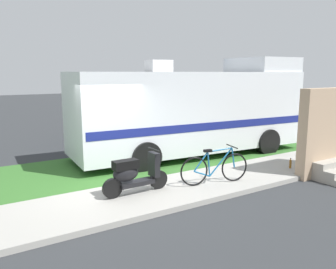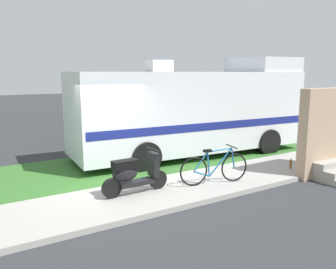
# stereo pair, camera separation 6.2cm
# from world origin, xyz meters

# --- Properties ---
(ground_plane) EXTENTS (80.00, 80.00, 0.00)m
(ground_plane) POSITION_xyz_m (0.00, 0.00, 0.00)
(ground_plane) COLOR #2D3033
(sidewalk) EXTENTS (24.00, 2.00, 0.12)m
(sidewalk) POSITION_xyz_m (0.00, -1.20, 0.06)
(sidewalk) COLOR #9E9B93
(sidewalk) RESTS_ON ground
(grass_strip) EXTENTS (24.00, 3.40, 0.08)m
(grass_strip) POSITION_xyz_m (0.00, 1.50, 0.04)
(grass_strip) COLOR #336628
(grass_strip) RESTS_ON ground
(motorhome_rv) EXTENTS (8.03, 2.89, 3.33)m
(motorhome_rv) POSITION_xyz_m (3.74, 1.56, 1.57)
(motorhome_rv) COLOR silver
(motorhome_rv) RESTS_ON ground
(scooter) EXTENTS (1.61, 0.50, 0.97)m
(scooter) POSITION_xyz_m (0.16, -1.04, 0.58)
(scooter) COLOR black
(scooter) RESTS_ON ground
(bicycle) EXTENTS (1.77, 0.57, 0.91)m
(bicycle) POSITION_xyz_m (2.16, -1.45, 0.51)
(bicycle) COLOR black
(bicycle) RESTS_ON ground
(pickup_truck_near) EXTENTS (5.14, 2.39, 1.73)m
(pickup_truck_near) POSITION_xyz_m (4.66, 5.70, 0.93)
(pickup_truck_near) COLOR #1E478C
(pickup_truck_near) RESTS_ON ground
(porch_steps) EXTENTS (2.00, 1.26, 2.40)m
(porch_steps) POSITION_xyz_m (5.46, -2.29, 0.97)
(porch_steps) COLOR #9E998E
(porch_steps) RESTS_ON ground
(bottle_green) EXTENTS (0.06, 0.06, 0.29)m
(bottle_green) POSITION_xyz_m (4.88, -1.54, 0.24)
(bottle_green) COLOR brown
(bottle_green) RESTS_ON ground
(bottle_spare) EXTENTS (0.06, 0.06, 0.27)m
(bottle_spare) POSITION_xyz_m (5.99, -1.32, 0.23)
(bottle_spare) COLOR #B2B2B7
(bottle_spare) RESTS_ON ground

